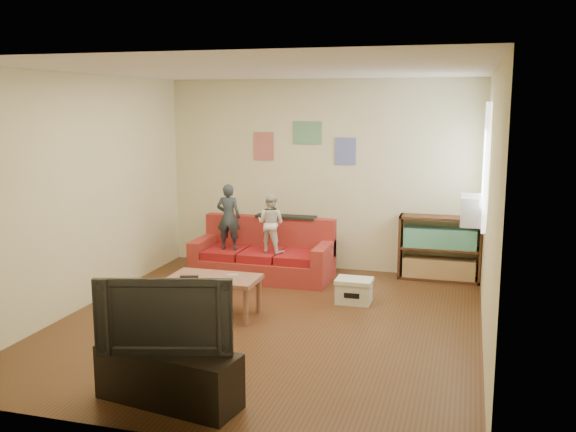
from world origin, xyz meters
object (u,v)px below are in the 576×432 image
(television, at_px, (166,313))
(tv_stand, at_px, (168,376))
(file_box, at_px, (354,291))
(sofa, at_px, (264,257))
(coffee_table, at_px, (214,282))
(child_a, at_px, (228,217))
(bookshelf, at_px, (439,252))
(child_b, at_px, (271,223))

(television, bearing_deg, tv_stand, 164.54)
(file_box, relative_size, tv_stand, 0.36)
(sofa, height_order, tv_stand, sofa)
(coffee_table, distance_m, tv_stand, 2.16)
(child_a, relative_size, file_box, 2.09)
(bookshelf, bearing_deg, television, -113.62)
(child_a, bearing_deg, child_b, 174.44)
(child_b, bearing_deg, sofa, -36.44)
(sofa, bearing_deg, child_a, -160.05)
(television, bearing_deg, child_b, 79.07)
(child_a, xyz_separation_m, file_box, (1.85, -0.66, -0.69))
(coffee_table, relative_size, tv_stand, 0.85)
(sofa, height_order, television, television)
(sofa, distance_m, television, 3.85)
(child_b, distance_m, file_box, 1.55)
(child_b, bearing_deg, coffee_table, 94.70)
(bookshelf, height_order, tv_stand, bookshelf)
(sofa, distance_m, bookshelf, 2.38)
(coffee_table, distance_m, bookshelf, 3.23)
(child_b, distance_m, tv_stand, 3.69)
(child_b, xyz_separation_m, television, (0.29, -3.64, -0.04))
(television, bearing_deg, bookshelf, 50.92)
(coffee_table, height_order, file_box, coffee_table)
(bookshelf, bearing_deg, coffee_table, -136.80)
(child_a, relative_size, child_b, 1.13)
(bookshelf, xyz_separation_m, tv_stand, (-1.89, -4.31, -0.17))
(coffee_table, bearing_deg, child_b, 83.21)
(sofa, xyz_separation_m, child_a, (-0.45, -0.16, 0.57))
(child_b, xyz_separation_m, bookshelf, (2.17, 0.68, -0.40))
(bookshelf, height_order, file_box, bookshelf)
(coffee_table, xyz_separation_m, file_box, (1.43, 0.88, -0.24))
(sofa, height_order, file_box, sofa)
(child_b, distance_m, television, 3.65)
(child_b, distance_m, coffee_table, 1.60)
(sofa, distance_m, tv_stand, 3.83)
(sofa, xyz_separation_m, television, (0.44, -3.80, 0.47))
(coffee_table, relative_size, television, 0.94)
(bookshelf, distance_m, file_box, 1.64)
(coffee_table, xyz_separation_m, bookshelf, (2.36, 2.21, 0.00))
(child_b, height_order, television, child_b)
(sofa, xyz_separation_m, bookshelf, (2.32, 0.51, 0.11))
(file_box, xyz_separation_m, television, (-0.96, -2.98, 0.60))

